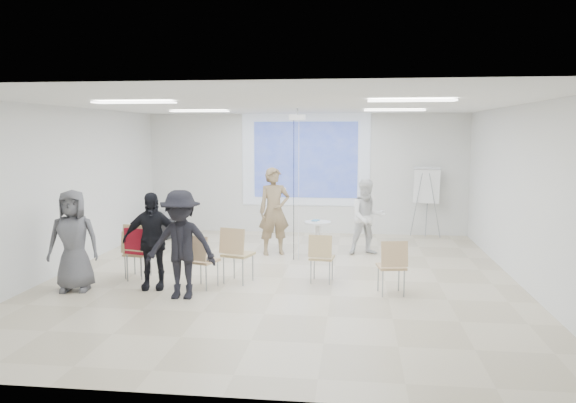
# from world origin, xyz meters

# --- Properties ---
(floor) EXTENTS (8.00, 9.00, 0.10)m
(floor) POSITION_xyz_m (0.00, 0.00, -0.05)
(floor) COLOR beige
(floor) RESTS_ON ground
(ceiling) EXTENTS (8.00, 9.00, 0.10)m
(ceiling) POSITION_xyz_m (0.00, 0.00, 3.05)
(ceiling) COLOR white
(ceiling) RESTS_ON wall_back
(wall_back) EXTENTS (8.00, 0.10, 3.00)m
(wall_back) POSITION_xyz_m (0.00, 4.55, 1.50)
(wall_back) COLOR silver
(wall_back) RESTS_ON floor
(wall_left) EXTENTS (0.10, 9.00, 3.00)m
(wall_left) POSITION_xyz_m (-4.05, 0.00, 1.50)
(wall_left) COLOR silver
(wall_left) RESTS_ON floor
(wall_right) EXTENTS (0.10, 9.00, 3.00)m
(wall_right) POSITION_xyz_m (4.05, 0.00, 1.50)
(wall_right) COLOR silver
(wall_right) RESTS_ON floor
(projection_halo) EXTENTS (3.20, 0.01, 2.30)m
(projection_halo) POSITION_xyz_m (0.00, 4.49, 1.85)
(projection_halo) COLOR silver
(projection_halo) RESTS_ON wall_back
(projection_image) EXTENTS (2.60, 0.01, 1.90)m
(projection_image) POSITION_xyz_m (0.00, 4.47, 1.85)
(projection_image) COLOR #3249AB
(projection_image) RESTS_ON wall_back
(pedestal_table) EXTENTS (0.70, 0.70, 0.70)m
(pedestal_table) POSITION_xyz_m (0.48, 2.07, 0.39)
(pedestal_table) COLOR white
(pedestal_table) RESTS_ON floor
(player_left) EXTENTS (0.88, 0.75, 2.06)m
(player_left) POSITION_xyz_m (-0.42, 1.89, 1.03)
(player_left) COLOR #8F7858
(player_left) RESTS_ON floor
(player_right) EXTENTS (0.97, 0.84, 1.74)m
(player_right) POSITION_xyz_m (1.50, 2.12, 0.87)
(player_right) COLOR white
(player_right) RESTS_ON floor
(controller_left) EXTENTS (0.08, 0.13, 0.04)m
(controller_left) POSITION_xyz_m (-0.24, 2.14, 1.35)
(controller_left) COLOR silver
(controller_left) RESTS_ON player_left
(controller_right) EXTENTS (0.07, 0.13, 0.04)m
(controller_right) POSITION_xyz_m (1.32, 2.37, 1.17)
(controller_right) COLOR silver
(controller_right) RESTS_ON player_right
(chair_far_left) EXTENTS (0.45, 0.47, 0.84)m
(chair_far_left) POSITION_xyz_m (-2.54, -0.34, 0.49)
(chair_far_left) COLOR tan
(chair_far_left) RESTS_ON floor
(chair_left_mid) EXTENTS (0.58, 0.60, 0.99)m
(chair_left_mid) POSITION_xyz_m (-2.39, -0.51, 0.59)
(chair_left_mid) COLOR tan
(chair_left_mid) RESTS_ON floor
(chair_left_inner) EXTENTS (0.54, 0.56, 0.89)m
(chair_left_inner) POSITION_xyz_m (-1.23, -0.84, 0.53)
(chair_left_inner) COLOR tan
(chair_left_inner) RESTS_ON floor
(chair_center) EXTENTS (0.57, 0.59, 0.96)m
(chair_center) POSITION_xyz_m (-0.73, -0.45, 0.57)
(chair_center) COLOR tan
(chair_center) RESTS_ON floor
(chair_right_inner) EXTENTS (0.43, 0.46, 0.84)m
(chair_right_inner) POSITION_xyz_m (0.69, -0.26, 0.50)
(chair_right_inner) COLOR tan
(chair_right_inner) RESTS_ON floor
(chair_right_far) EXTENTS (0.48, 0.51, 0.88)m
(chair_right_far) POSITION_xyz_m (1.84, -0.87, 0.52)
(chair_right_far) COLOR tan
(chair_right_far) RESTS_ON floor
(red_jacket) EXTENTS (0.47, 0.22, 0.44)m
(red_jacket) POSITION_xyz_m (-2.37, -0.65, 0.72)
(red_jacket) COLOR maroon
(red_jacket) RESTS_ON chair_left_mid
(laptop) EXTENTS (0.39, 0.33, 0.03)m
(laptop) POSITION_xyz_m (-1.21, -0.75, 0.48)
(laptop) COLOR black
(laptop) RESTS_ON chair_left_inner
(audience_left) EXTENTS (1.14, 0.78, 1.81)m
(audience_left) POSITION_xyz_m (-2.02, -0.92, 0.91)
(audience_left) COLOR black
(audience_left) RESTS_ON floor
(audience_mid) EXTENTS (1.24, 0.70, 1.89)m
(audience_mid) POSITION_xyz_m (-1.38, -1.38, 0.95)
(audience_mid) COLOR black
(audience_mid) RESTS_ON floor
(audience_outer) EXTENTS (0.99, 0.76, 1.83)m
(audience_outer) POSITION_xyz_m (-3.22, -1.17, 0.91)
(audience_outer) COLOR #5B5A60
(audience_outer) RESTS_ON floor
(flipchart_easel) EXTENTS (0.71, 0.56, 1.70)m
(flipchart_easel) POSITION_xyz_m (2.95, 4.21, 1.25)
(flipchart_easel) COLOR #919499
(flipchart_easel) RESTS_ON floor
(av_cart) EXTENTS (0.53, 0.47, 0.68)m
(av_cart) POSITION_xyz_m (-3.32, 3.30, 0.31)
(av_cart) COLOR black
(av_cart) RESTS_ON floor
(ceiling_projector) EXTENTS (0.30, 0.25, 3.00)m
(ceiling_projector) POSITION_xyz_m (0.10, 1.49, 2.69)
(ceiling_projector) COLOR white
(ceiling_projector) RESTS_ON ceiling
(fluor_panel_nw) EXTENTS (1.20, 0.30, 0.02)m
(fluor_panel_nw) POSITION_xyz_m (-2.00, 2.00, 2.97)
(fluor_panel_nw) COLOR white
(fluor_panel_nw) RESTS_ON ceiling
(fluor_panel_ne) EXTENTS (1.20, 0.30, 0.02)m
(fluor_panel_ne) POSITION_xyz_m (2.00, 2.00, 2.97)
(fluor_panel_ne) COLOR white
(fluor_panel_ne) RESTS_ON ceiling
(fluor_panel_sw) EXTENTS (1.20, 0.30, 0.02)m
(fluor_panel_sw) POSITION_xyz_m (-2.00, -1.50, 2.97)
(fluor_panel_sw) COLOR white
(fluor_panel_sw) RESTS_ON ceiling
(fluor_panel_se) EXTENTS (1.20, 0.30, 0.02)m
(fluor_panel_se) POSITION_xyz_m (2.00, -1.50, 2.97)
(fluor_panel_se) COLOR white
(fluor_panel_se) RESTS_ON ceiling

